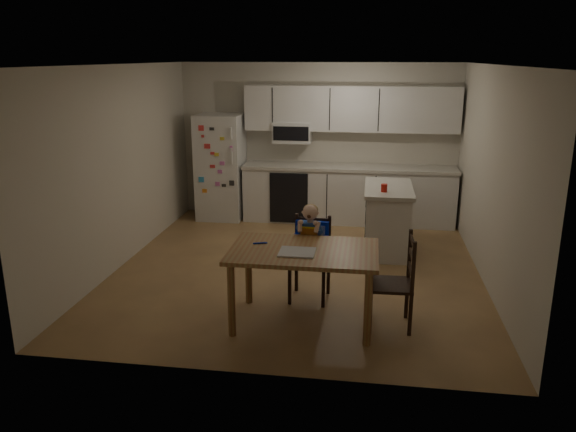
# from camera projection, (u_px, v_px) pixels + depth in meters

# --- Properties ---
(room) EXTENTS (4.52, 5.01, 2.51)m
(room) POSITION_uv_depth(u_px,v_px,m) (303.00, 164.00, 7.24)
(room) COLOR olive
(room) RESTS_ON ground
(refrigerator) EXTENTS (0.72, 0.70, 1.70)m
(refrigerator) POSITION_uv_depth(u_px,v_px,m) (221.00, 167.00, 9.16)
(refrigerator) COLOR silver
(refrigerator) RESTS_ON ground
(kitchen_run) EXTENTS (3.37, 0.62, 2.15)m
(kitchen_run) POSITION_uv_depth(u_px,v_px,m) (347.00, 168.00, 8.95)
(kitchen_run) COLOR silver
(kitchen_run) RESTS_ON ground
(kitchen_island) EXTENTS (0.64, 1.22, 0.90)m
(kitchen_island) POSITION_uv_depth(u_px,v_px,m) (387.00, 219.00, 7.67)
(kitchen_island) COLOR silver
(kitchen_island) RESTS_ON ground
(red_cup) EXTENTS (0.08, 0.08, 0.10)m
(red_cup) POSITION_uv_depth(u_px,v_px,m) (384.00, 188.00, 7.26)
(red_cup) COLOR red
(red_cup) RESTS_ON kitchen_island
(dining_table) EXTENTS (1.45, 0.93, 0.78)m
(dining_table) POSITION_uv_depth(u_px,v_px,m) (304.00, 260.00, 5.50)
(dining_table) COLOR brown
(dining_table) RESTS_ON ground
(napkin) EXTENTS (0.34, 0.30, 0.01)m
(napkin) POSITION_uv_depth(u_px,v_px,m) (297.00, 252.00, 5.38)
(napkin) COLOR #BBBBC0
(napkin) RESTS_ON dining_table
(toddler_spoon) EXTENTS (0.12, 0.06, 0.02)m
(toddler_spoon) POSITION_uv_depth(u_px,v_px,m) (259.00, 243.00, 5.64)
(toddler_spoon) COLOR #0A24C0
(toddler_spoon) RESTS_ON dining_table
(chair_booster) EXTENTS (0.43, 0.43, 1.08)m
(chair_booster) POSITION_uv_depth(u_px,v_px,m) (311.00, 242.00, 6.09)
(chair_booster) COLOR black
(chair_booster) RESTS_ON ground
(chair_side) EXTENTS (0.43, 0.43, 0.95)m
(chair_side) POSITION_uv_depth(u_px,v_px,m) (400.00, 276.00, 5.46)
(chair_side) COLOR black
(chair_side) RESTS_ON ground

